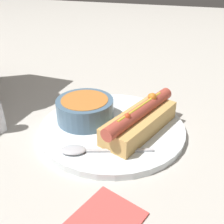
% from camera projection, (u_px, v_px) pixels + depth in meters
% --- Properties ---
extents(ground_plane, '(4.00, 4.00, 0.00)m').
position_uv_depth(ground_plane, '(112.00, 130.00, 0.54)').
color(ground_plane, '#BCB7AD').
extents(dinner_plate, '(0.29, 0.29, 0.01)m').
position_uv_depth(dinner_plate, '(112.00, 128.00, 0.53)').
color(dinner_plate, white).
rests_on(dinner_plate, ground_plane).
extents(hot_dog, '(0.20, 0.11, 0.06)m').
position_uv_depth(hot_dog, '(141.00, 119.00, 0.50)').
color(hot_dog, tan).
rests_on(hot_dog, dinner_plate).
extents(soup_bowl, '(0.12, 0.12, 0.05)m').
position_uv_depth(soup_bowl, '(86.00, 108.00, 0.54)').
color(soup_bowl, slate).
rests_on(soup_bowl, dinner_plate).
extents(spoon, '(0.08, 0.16, 0.01)m').
position_uv_depth(spoon, '(83.00, 150.00, 0.45)').
color(spoon, '#B7B7BC').
rests_on(spoon, dinner_plate).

